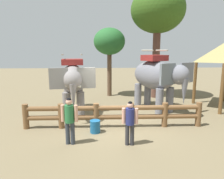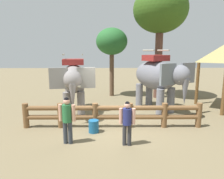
{
  "view_description": "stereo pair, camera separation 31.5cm",
  "coord_description": "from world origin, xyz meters",
  "px_view_note": "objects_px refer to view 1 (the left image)",
  "views": [
    {
      "loc": [
        -0.49,
        -8.63,
        3.24
      ],
      "look_at": [
        0.0,
        1.05,
        1.4
      ],
      "focal_mm": 33.35,
      "sensor_mm": 36.0,
      "label": 1
    },
    {
      "loc": [
        -0.17,
        -8.64,
        3.24
      ],
      "look_at": [
        0.0,
        1.05,
        1.4
      ],
      "focal_mm": 33.35,
      "sensor_mm": 36.0,
      "label": 2
    }
  ],
  "objects_px": {
    "elephant_near_left": "(73,81)",
    "feed_bucket": "(95,126)",
    "tourist_man_in_blue": "(70,118)",
    "tree_back_center": "(109,43)",
    "tourist_woman_in_black": "(130,120)",
    "tree_far_left": "(158,11)",
    "log_fence": "(113,114)",
    "elephant_center": "(157,77)"
  },
  "relations": [
    {
      "from": "elephant_near_left",
      "to": "tree_far_left",
      "type": "xyz_separation_m",
      "value": [
        5.15,
        3.58,
        4.0
      ]
    },
    {
      "from": "elephant_center",
      "to": "tree_back_center",
      "type": "distance_m",
      "value": 4.88
    },
    {
      "from": "tree_back_center",
      "to": "elephant_center",
      "type": "bearing_deg",
      "value": -57.51
    },
    {
      "from": "feed_bucket",
      "to": "elephant_near_left",
      "type": "bearing_deg",
      "value": 114.09
    },
    {
      "from": "log_fence",
      "to": "tree_far_left",
      "type": "relative_size",
      "value": 1.03
    },
    {
      "from": "tourist_woman_in_black",
      "to": "tree_far_left",
      "type": "height_order",
      "value": "tree_far_left"
    },
    {
      "from": "elephant_center",
      "to": "feed_bucket",
      "type": "distance_m",
      "value": 4.73
    },
    {
      "from": "tourist_man_in_blue",
      "to": "elephant_near_left",
      "type": "bearing_deg",
      "value": 95.41
    },
    {
      "from": "tourist_woman_in_black",
      "to": "tree_far_left",
      "type": "bearing_deg",
      "value": 69.57
    },
    {
      "from": "elephant_center",
      "to": "tourist_woman_in_black",
      "type": "xyz_separation_m",
      "value": [
        -2.02,
        -4.23,
        -0.93
      ]
    },
    {
      "from": "tourist_man_in_blue",
      "to": "feed_bucket",
      "type": "xyz_separation_m",
      "value": [
        0.83,
        0.99,
        -0.71
      ]
    },
    {
      "from": "tourist_man_in_blue",
      "to": "tree_far_left",
      "type": "bearing_deg",
      "value": 56.27
    },
    {
      "from": "log_fence",
      "to": "elephant_center",
      "type": "bearing_deg",
      "value": 45.52
    },
    {
      "from": "log_fence",
      "to": "elephant_center",
      "type": "xyz_separation_m",
      "value": [
        2.48,
        2.52,
        1.23
      ]
    },
    {
      "from": "elephant_center",
      "to": "tree_back_center",
      "type": "relative_size",
      "value": 0.8
    },
    {
      "from": "elephant_center",
      "to": "tree_far_left",
      "type": "height_order",
      "value": "tree_far_left"
    },
    {
      "from": "tree_far_left",
      "to": "log_fence",
      "type": "bearing_deg",
      "value": -119.52
    },
    {
      "from": "tourist_man_in_blue",
      "to": "tree_back_center",
      "type": "xyz_separation_m",
      "value": [
        1.67,
        7.84,
        2.8
      ]
    },
    {
      "from": "tree_far_left",
      "to": "tree_back_center",
      "type": "relative_size",
      "value": 1.54
    },
    {
      "from": "elephant_near_left",
      "to": "tourist_woman_in_black",
      "type": "xyz_separation_m",
      "value": [
        2.4,
        -3.8,
        -0.82
      ]
    },
    {
      "from": "elephant_near_left",
      "to": "elephant_center",
      "type": "xyz_separation_m",
      "value": [
        4.42,
        0.43,
        0.12
      ]
    },
    {
      "from": "elephant_near_left",
      "to": "tourist_man_in_blue",
      "type": "distance_m",
      "value": 3.72
    },
    {
      "from": "elephant_near_left",
      "to": "tourist_man_in_blue",
      "type": "relative_size",
      "value": 2.17
    },
    {
      "from": "feed_bucket",
      "to": "elephant_center",
      "type": "bearing_deg",
      "value": 43.39
    },
    {
      "from": "log_fence",
      "to": "elephant_center",
      "type": "relative_size",
      "value": 1.98
    },
    {
      "from": "tree_back_center",
      "to": "feed_bucket",
      "type": "xyz_separation_m",
      "value": [
        -0.84,
        -6.84,
        -3.51
      ]
    },
    {
      "from": "elephant_near_left",
      "to": "feed_bucket",
      "type": "xyz_separation_m",
      "value": [
        1.18,
        -2.63,
        -1.47
      ]
    },
    {
      "from": "tourist_woman_in_black",
      "to": "tourist_man_in_blue",
      "type": "relative_size",
      "value": 0.94
    },
    {
      "from": "elephant_center",
      "to": "feed_bucket",
      "type": "height_order",
      "value": "elephant_center"
    },
    {
      "from": "elephant_center",
      "to": "tree_far_left",
      "type": "bearing_deg",
      "value": 76.87
    },
    {
      "from": "elephant_near_left",
      "to": "tourist_woman_in_black",
      "type": "height_order",
      "value": "elephant_near_left"
    },
    {
      "from": "tree_far_left",
      "to": "feed_bucket",
      "type": "relative_size",
      "value": 14.67
    },
    {
      "from": "log_fence",
      "to": "elephant_near_left",
      "type": "xyz_separation_m",
      "value": [
        -1.94,
        2.09,
        1.12
      ]
    },
    {
      "from": "log_fence",
      "to": "elephant_near_left",
      "type": "distance_m",
      "value": 3.06
    },
    {
      "from": "elephant_near_left",
      "to": "tree_back_center",
      "type": "relative_size",
      "value": 0.76
    },
    {
      "from": "log_fence",
      "to": "tourist_woman_in_black",
      "type": "xyz_separation_m",
      "value": [
        0.46,
        -1.71,
        0.3
      ]
    },
    {
      "from": "elephant_near_left",
      "to": "feed_bucket",
      "type": "distance_m",
      "value": 3.24
    },
    {
      "from": "feed_bucket",
      "to": "tourist_man_in_blue",
      "type": "bearing_deg",
      "value": -130.06
    },
    {
      "from": "tree_far_left",
      "to": "tree_back_center",
      "type": "xyz_separation_m",
      "value": [
        -3.14,
        0.63,
        -1.96
      ]
    },
    {
      "from": "log_fence",
      "to": "feed_bucket",
      "type": "bearing_deg",
      "value": -144.66
    },
    {
      "from": "tree_far_left",
      "to": "tree_back_center",
      "type": "height_order",
      "value": "tree_far_left"
    },
    {
      "from": "elephant_near_left",
      "to": "tree_back_center",
      "type": "xyz_separation_m",
      "value": [
        2.01,
        4.21,
        2.04
      ]
    }
  ]
}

